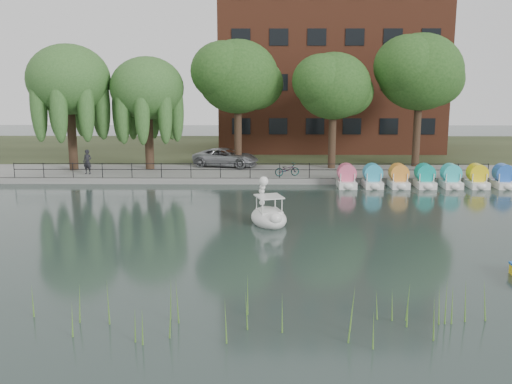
{
  "coord_description": "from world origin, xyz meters",
  "views": [
    {
      "loc": [
        0.81,
        -24.67,
        7.15
      ],
      "look_at": [
        0.5,
        4.0,
        1.3
      ],
      "focal_mm": 40.0,
      "sensor_mm": 36.0,
      "label": 1
    }
  ],
  "objects_px": {
    "bicycle": "(287,169)",
    "pedestrian": "(87,160)",
    "swan_boat": "(268,214)",
    "minivan": "(226,156)"
  },
  "relations": [
    {
      "from": "bicycle",
      "to": "pedestrian",
      "type": "relative_size",
      "value": 0.87
    },
    {
      "from": "minivan",
      "to": "bicycle",
      "type": "bearing_deg",
      "value": -119.99
    },
    {
      "from": "bicycle",
      "to": "minivan",
      "type": "bearing_deg",
      "value": 31.79
    },
    {
      "from": "swan_boat",
      "to": "pedestrian",
      "type": "bearing_deg",
      "value": 119.63
    },
    {
      "from": "bicycle",
      "to": "pedestrian",
      "type": "distance_m",
      "value": 13.96
    },
    {
      "from": "minivan",
      "to": "swan_boat",
      "type": "distance_m",
      "value": 15.92
    },
    {
      "from": "bicycle",
      "to": "swan_boat",
      "type": "bearing_deg",
      "value": 158.19
    },
    {
      "from": "pedestrian",
      "to": "swan_boat",
      "type": "height_order",
      "value": "pedestrian"
    },
    {
      "from": "bicycle",
      "to": "swan_boat",
      "type": "relative_size",
      "value": 0.58
    },
    {
      "from": "pedestrian",
      "to": "swan_boat",
      "type": "xyz_separation_m",
      "value": [
        12.53,
        -12.03,
        -0.9
      ]
    }
  ]
}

